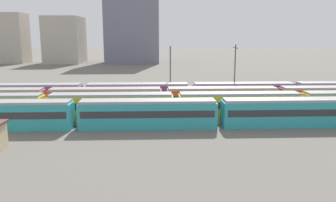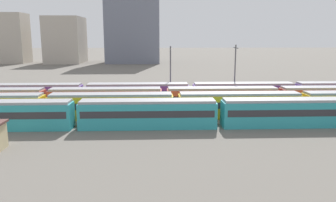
{
  "view_description": "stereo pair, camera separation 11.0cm",
  "coord_description": "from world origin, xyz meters",
  "px_view_note": "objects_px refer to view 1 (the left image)",
  "views": [
    {
      "loc": [
        14.96,
        -42.94,
        11.95
      ],
      "look_at": [
        17.09,
        7.8,
        2.04
      ],
      "focal_mm": 35.65,
      "sensor_mm": 36.0,
      "label": 1
    },
    {
      "loc": [
        15.06,
        -42.94,
        11.95
      ],
      "look_at": [
        17.09,
        7.8,
        2.04
      ],
      "focal_mm": 35.65,
      "sensor_mm": 36.0,
      "label": 2
    }
  ],
  "objects_px": {
    "train_track_3": "(243,93)",
    "catenary_pole_1": "(170,71)",
    "train_track_2": "(164,99)",
    "catenary_pole_3": "(235,70)",
    "train_track_1": "(239,105)"
  },
  "relations": [
    {
      "from": "train_track_3",
      "to": "catenary_pole_3",
      "type": "distance_m",
      "value": 4.89
    },
    {
      "from": "train_track_2",
      "to": "catenary_pole_3",
      "type": "bearing_deg",
      "value": 30.98
    },
    {
      "from": "train_track_3",
      "to": "catenary_pole_1",
      "type": "xyz_separation_m",
      "value": [
        -12.98,
        3.11,
        3.72
      ]
    },
    {
      "from": "train_track_2",
      "to": "catenary_pole_3",
      "type": "height_order",
      "value": "catenary_pole_3"
    },
    {
      "from": "train_track_1",
      "to": "train_track_2",
      "type": "height_order",
      "value": "same"
    },
    {
      "from": "catenary_pole_1",
      "to": "catenary_pole_3",
      "type": "relative_size",
      "value": 0.97
    },
    {
      "from": "train_track_1",
      "to": "train_track_2",
      "type": "relative_size",
      "value": 1.25
    },
    {
      "from": "train_track_3",
      "to": "train_track_1",
      "type": "bearing_deg",
      "value": -107.97
    },
    {
      "from": "catenary_pole_3",
      "to": "catenary_pole_1",
      "type": "bearing_deg",
      "value": 178.72
    },
    {
      "from": "train_track_2",
      "to": "catenary_pole_1",
      "type": "height_order",
      "value": "catenary_pole_1"
    },
    {
      "from": "catenary_pole_1",
      "to": "catenary_pole_3",
      "type": "xyz_separation_m",
      "value": [
        12.02,
        -0.27,
        0.15
      ]
    },
    {
      "from": "train_track_3",
      "to": "catenary_pole_3",
      "type": "height_order",
      "value": "catenary_pole_3"
    },
    {
      "from": "train_track_1",
      "to": "train_track_3",
      "type": "xyz_separation_m",
      "value": [
        3.37,
        10.4,
        0.0
      ]
    },
    {
      "from": "train_track_2",
      "to": "train_track_3",
      "type": "xyz_separation_m",
      "value": [
        14.37,
        5.2,
        0.0
      ]
    },
    {
      "from": "catenary_pole_3",
      "to": "train_track_2",
      "type": "bearing_deg",
      "value": -149.02
    }
  ]
}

